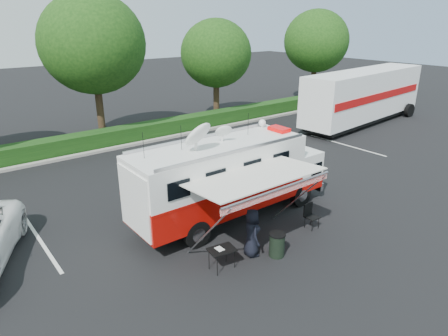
# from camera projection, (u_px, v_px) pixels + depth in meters

# --- Properties ---
(ground_plane) EXTENTS (120.00, 120.00, 0.00)m
(ground_plane) POSITION_uv_depth(u_px,v_px,m) (232.00, 216.00, 15.80)
(ground_plane) COLOR black
(ground_plane) RESTS_ON ground
(back_border) EXTENTS (60.00, 6.14, 8.87)m
(back_border) POSITION_uv_depth(u_px,v_px,m) (114.00, 59.00, 24.21)
(back_border) COLOR #9E998E
(back_border) RESTS_ON ground_plane
(stall_lines) EXTENTS (24.12, 5.50, 0.01)m
(stall_lines) POSITION_uv_depth(u_px,v_px,m) (181.00, 195.00, 17.72)
(stall_lines) COLOR silver
(stall_lines) RESTS_ON ground_plane
(command_truck) EXTENTS (8.22, 2.26, 3.95)m
(command_truck) POSITION_uv_depth(u_px,v_px,m) (231.00, 177.00, 15.16)
(command_truck) COLOR black
(command_truck) RESTS_ON ground_plane
(awning) EXTENTS (4.49, 2.34, 2.71)m
(awning) POSITION_uv_depth(u_px,v_px,m) (259.00, 180.00, 12.70)
(awning) COLOR silver
(awning) RESTS_ON ground_plane
(person) EXTENTS (0.77, 0.94, 1.65)m
(person) POSITION_uv_depth(u_px,v_px,m) (251.00, 254.00, 13.25)
(person) COLOR black
(person) RESTS_ON ground_plane
(folding_table) EXTENTS (0.91, 0.71, 0.70)m
(folding_table) POSITION_uv_depth(u_px,v_px,m) (222.00, 250.00, 12.29)
(folding_table) COLOR black
(folding_table) RESTS_ON ground_plane
(folding_chair) EXTENTS (0.45, 0.47, 0.94)m
(folding_chair) POSITION_uv_depth(u_px,v_px,m) (310.00, 213.00, 14.82)
(folding_chair) COLOR black
(folding_chair) RESTS_ON ground_plane
(trash_bin) EXTENTS (0.55, 0.55, 0.82)m
(trash_bin) POSITION_uv_depth(u_px,v_px,m) (277.00, 245.00, 13.05)
(trash_bin) COLOR black
(trash_bin) RESTS_ON ground_plane
(semi_trailer) EXTENTS (12.66, 3.77, 3.85)m
(semi_trailer) POSITION_uv_depth(u_px,v_px,m) (364.00, 96.00, 29.09)
(semi_trailer) COLOR white
(semi_trailer) RESTS_ON ground_plane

